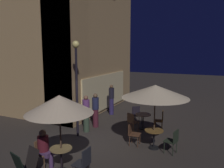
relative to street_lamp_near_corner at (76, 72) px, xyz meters
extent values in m
plane|color=#342E29|center=(-0.76, -0.65, -2.83)|extent=(60.00, 60.00, 0.00)
cube|color=tan|center=(4.64, 1.63, 1.97)|extent=(7.81, 1.72, 9.61)
cube|color=tan|center=(1.60, 4.95, 1.97)|extent=(1.72, 8.36, 9.61)
cube|color=beige|center=(4.25, 0.73, -1.58)|extent=(5.47, 0.08, 2.10)
cylinder|color=black|center=(0.00, 0.00, -0.87)|extent=(0.10, 0.10, 3.92)
sphere|color=#F7DF79|center=(0.00, 0.00, 1.18)|extent=(0.31, 0.31, 0.31)
cube|color=black|center=(-3.31, -0.55, -2.39)|extent=(0.42, 0.60, 0.86)
cube|color=black|center=(-3.66, -0.45, -2.39)|extent=(0.42, 0.60, 0.86)
cylinder|color=black|center=(0.17, -3.38, -2.82)|extent=(0.40, 0.40, 0.03)
cylinder|color=black|center=(0.17, -3.38, -2.48)|extent=(0.06, 0.06, 0.71)
cylinder|color=brown|center=(0.17, -3.38, -2.11)|extent=(0.72, 0.72, 0.03)
cylinder|color=black|center=(-2.73, -1.21, -2.46)|extent=(0.06, 0.06, 0.75)
cylinder|color=olive|center=(-2.73, -1.21, -2.06)|extent=(0.68, 0.68, 0.03)
cylinder|color=black|center=(2.14, -2.33, -2.82)|extent=(0.40, 0.40, 0.03)
cylinder|color=black|center=(2.14, -2.33, -2.49)|extent=(0.06, 0.06, 0.69)
cylinder|color=olive|center=(2.14, -2.33, -2.13)|extent=(0.75, 0.75, 0.03)
cylinder|color=black|center=(0.17, -3.38, -2.80)|extent=(0.36, 0.36, 0.06)
cylinder|color=brown|center=(0.17, -3.38, -1.61)|extent=(0.05, 0.05, 2.44)
cone|color=beige|center=(0.17, -3.38, -0.58)|extent=(2.52, 2.52, 0.48)
cylinder|color=#4A3527|center=(-2.73, -1.21, -1.63)|extent=(0.05, 0.05, 2.40)
cone|color=beige|center=(-2.73, -1.21, -0.66)|extent=(2.05, 2.05, 0.55)
cylinder|color=black|center=(-0.11, -3.84, -2.61)|extent=(0.03, 0.03, 0.45)
cylinder|color=black|center=(0.22, -3.92, -2.61)|extent=(0.03, 0.03, 0.45)
cylinder|color=black|center=(-0.18, -4.17, -2.61)|extent=(0.03, 0.03, 0.45)
cylinder|color=black|center=(0.15, -4.25, -2.61)|extent=(0.03, 0.03, 0.45)
cube|color=black|center=(0.02, -4.04, -2.36)|extent=(0.51, 0.51, 0.04)
cube|color=black|center=(-0.02, -4.23, -2.13)|extent=(0.42, 0.13, 0.43)
cylinder|color=#4E301F|center=(0.30, -2.78, -2.61)|extent=(0.03, 0.03, 0.44)
cylinder|color=#4E301F|center=(-0.04, -2.80, -2.61)|extent=(0.03, 0.03, 0.44)
cylinder|color=#4E301F|center=(0.28, -2.44, -2.61)|extent=(0.03, 0.03, 0.44)
cylinder|color=#4E301F|center=(-0.06, -2.46, -2.61)|extent=(0.03, 0.03, 0.44)
cube|color=#4E301F|center=(0.12, -2.62, -2.37)|extent=(0.45, 0.45, 0.04)
cube|color=#4E301F|center=(0.11, -2.43, -2.15)|extent=(0.42, 0.07, 0.40)
cylinder|color=#212228|center=(-2.57, -1.79, -2.62)|extent=(0.03, 0.03, 0.42)
cube|color=#212228|center=(-2.75, -1.95, -2.39)|extent=(0.45, 0.45, 0.04)
cube|color=#212228|center=(-2.76, -2.15, -2.13)|extent=(0.43, 0.05, 0.49)
cylinder|color=brown|center=(-2.57, -0.66, -2.61)|extent=(0.03, 0.03, 0.45)
cylinder|color=brown|center=(-2.88, -0.66, -2.61)|extent=(0.03, 0.03, 0.45)
cylinder|color=brown|center=(-2.57, -0.34, -2.61)|extent=(0.03, 0.03, 0.45)
cylinder|color=brown|center=(-2.88, -0.34, -2.61)|extent=(0.03, 0.03, 0.45)
cube|color=brown|center=(-2.73, -0.50, -2.36)|extent=(0.40, 0.40, 0.04)
cube|color=brown|center=(-2.73, -0.32, -2.14)|extent=(0.39, 0.04, 0.41)
cylinder|color=brown|center=(1.72, -1.98, -2.60)|extent=(0.03, 0.03, 0.47)
cylinder|color=brown|center=(1.59, -2.28, -2.60)|extent=(0.03, 0.03, 0.47)
cylinder|color=brown|center=(1.42, -1.85, -2.60)|extent=(0.03, 0.03, 0.47)
cylinder|color=brown|center=(1.29, -2.15, -2.60)|extent=(0.03, 0.03, 0.47)
cube|color=brown|center=(1.50, -2.06, -2.35)|extent=(0.53, 0.53, 0.04)
cube|color=brown|center=(1.33, -1.99, -2.12)|extent=(0.20, 0.39, 0.42)
cylinder|color=brown|center=(2.09, -2.95, -2.61)|extent=(0.03, 0.03, 0.44)
cylinder|color=brown|center=(2.39, -2.89, -2.61)|extent=(0.03, 0.03, 0.44)
cylinder|color=brown|center=(2.14, -3.25, -2.61)|extent=(0.03, 0.03, 0.44)
cylinder|color=brown|center=(2.44, -3.20, -2.61)|extent=(0.03, 0.03, 0.44)
cube|color=brown|center=(2.26, -3.07, -2.38)|extent=(0.44, 0.44, 0.04)
cube|color=brown|center=(2.29, -3.24, -2.13)|extent=(0.39, 0.10, 0.46)
cylinder|color=black|center=(2.71, -2.08, -2.61)|extent=(0.03, 0.03, 0.45)
cylinder|color=black|center=(2.49, -1.82, -2.61)|extent=(0.03, 0.03, 0.45)
cylinder|color=black|center=(2.97, -1.87, -2.61)|extent=(0.03, 0.03, 0.45)
cylinder|color=black|center=(2.75, -1.61, -2.61)|extent=(0.03, 0.03, 0.45)
cube|color=black|center=(2.73, -1.84, -2.37)|extent=(0.60, 0.60, 0.04)
cube|color=black|center=(2.87, -1.72, -2.16)|extent=(0.30, 0.35, 0.39)
cube|color=#523663|center=(-2.73, -0.64, -2.34)|extent=(0.36, 0.36, 0.14)
cylinder|color=#523663|center=(-2.73, -0.80, -2.59)|extent=(0.14, 0.14, 0.49)
cylinder|color=#541721|center=(-2.73, -0.50, -2.06)|extent=(0.35, 0.35, 0.56)
sphere|color=brown|center=(-2.73, -0.50, -1.68)|extent=(0.22, 0.22, 0.22)
cylinder|color=#2C2355|center=(3.72, 0.10, -2.34)|extent=(0.26, 0.26, 0.98)
cylinder|color=black|center=(3.72, 0.10, -1.55)|extent=(0.31, 0.31, 0.61)
sphere|color=brown|center=(3.72, 0.10, -1.15)|extent=(0.20, 0.20, 0.20)
cylinder|color=#344332|center=(0.63, -0.06, -2.37)|extent=(0.28, 0.28, 0.93)
cylinder|color=#62356E|center=(0.63, -0.06, -1.61)|extent=(0.33, 0.33, 0.60)
sphere|color=brown|center=(0.63, -0.06, -1.22)|extent=(0.20, 0.20, 0.20)
cylinder|color=#4A1B27|center=(1.40, -0.13, -2.38)|extent=(0.28, 0.28, 0.90)
cylinder|color=#202442|center=(1.40, -0.13, -1.64)|extent=(0.33, 0.33, 0.58)
sphere|color=brown|center=(1.40, -0.13, -1.26)|extent=(0.21, 0.21, 0.21)
camera|label=1|loc=(-8.00, -5.41, 0.93)|focal=36.06mm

